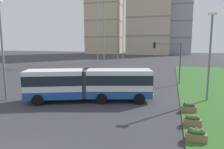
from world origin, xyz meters
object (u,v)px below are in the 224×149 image
car_grey_wagon (89,73)px  flower_planter_3 (189,107)px  flower_planter_1 (196,135)px  streetlight_left (2,47)px  apartment_tower_centre (176,16)px  flower_planter_2 (192,120)px  traffic_light_far_right (170,55)px  articulated_bus (89,84)px  streetlight_median (210,53)px  apartment_tower_westcentre (150,1)px  apartment_tower_west (104,14)px

car_grey_wagon → flower_planter_3: 20.27m
flower_planter_1 → flower_planter_3: size_ratio=1.00×
streetlight_left → apartment_tower_centre: 104.87m
flower_planter_2 → traffic_light_far_right: traffic_light_far_right is taller
flower_planter_1 → traffic_light_far_right: bearing=95.6°
articulated_bus → car_grey_wagon: (-5.48, 13.33, -0.90)m
flower_planter_2 → flower_planter_3: (0.00, 2.98, 0.00)m
flower_planter_1 → flower_planter_2: bearing=90.0°
streetlight_left → streetlight_median: size_ratio=1.14×
traffic_light_far_right → streetlight_median: 8.60m
apartment_tower_westcentre → apartment_tower_centre: size_ratio=1.33×
flower_planter_3 → flower_planter_2: bearing=-90.0°
streetlight_median → apartment_tower_centre: size_ratio=0.20×
streetlight_median → apartment_tower_west: 101.56m
apartment_tower_west → apartment_tower_centre: size_ratio=1.08×
articulated_bus → flower_planter_3: size_ratio=10.85×
car_grey_wagon → streetlight_left: streetlight_left is taller
car_grey_wagon → apartment_tower_west: size_ratio=0.11×
articulated_bus → streetlight_median: bearing=16.0°
flower_planter_2 → streetlight_left: size_ratio=0.12×
car_grey_wagon → apartment_tower_centre: apartment_tower_centre is taller
apartment_tower_westcentre → traffic_light_far_right: bearing=-81.8°
apartment_tower_west → apartment_tower_centre: 38.71m
flower_planter_3 → articulated_bus: bearing=174.0°
flower_planter_3 → apartment_tower_westcentre: apartment_tower_westcentre is taller
streetlight_median → apartment_tower_west: apartment_tower_west is taller
apartment_tower_westcentre → car_grey_wagon: bearing=-90.7°
articulated_bus → flower_planter_1: 10.93m
articulated_bus → apartment_tower_west: (-29.44, 94.72, 20.21)m
flower_planter_1 → articulated_bus: bearing=145.1°
flower_planter_1 → flower_planter_3: same height
flower_planter_1 → apartment_tower_westcentre: bearing=97.8°
apartment_tower_westcentre → flower_planter_1: bearing=-82.2°
streetlight_median → apartment_tower_westcentre: (-15.29, 89.03, 22.36)m
apartment_tower_west → streetlight_median: bearing=-66.3°
streetlight_left → streetlight_median: (18.75, 5.04, -0.58)m
car_grey_wagon → traffic_light_far_right: traffic_light_far_right is taller
apartment_tower_centre → flower_planter_1: bearing=-89.9°
apartment_tower_centre → traffic_light_far_right: bearing=-91.0°
flower_planter_3 → streetlight_left: streetlight_left is taller
flower_planter_3 → apartment_tower_centre: (-0.10, 101.40, 19.85)m
flower_planter_2 → apartment_tower_centre: 106.25m
flower_planter_1 → flower_planter_2: same height
articulated_bus → car_grey_wagon: bearing=112.3°
car_grey_wagon → apartment_tower_centre: (14.29, 87.13, 19.52)m
apartment_tower_westcentre → articulated_bus: bearing=-87.2°
flower_planter_1 → traffic_light_far_right: (-1.67, 17.11, 3.46)m
car_grey_wagon → flower_planter_2: (14.39, -17.24, -0.33)m
apartment_tower_centre → apartment_tower_west: bearing=-171.5°
articulated_bus → traffic_light_far_right: bearing=56.4°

